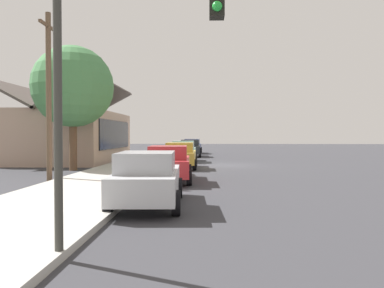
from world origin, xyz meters
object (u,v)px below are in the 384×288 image
at_px(car_seafoam, 184,151).
at_px(car_navy, 192,146).
at_px(traffic_light_main, 122,47).
at_px(utility_pole_wooden, 49,93).
at_px(car_mustard, 180,155).
at_px(fire_hydrant_red, 134,172).
at_px(car_silver, 148,178).
at_px(shade_tree, 73,87).
at_px(car_cherry, 169,163).
at_px(car_charcoal, 190,148).

xyz_separation_m(car_seafoam, car_navy, (12.99, -0.20, 0.00)).
bearing_deg(car_navy, traffic_light_main, -178.42).
bearing_deg(car_navy, utility_pole_wooden, 169.19).
distance_m(car_mustard, fire_hydrant_red, 7.66).
relative_size(car_navy, fire_hydrant_red, 6.53).
relative_size(car_silver, shade_tree, 0.64).
height_order(car_mustard, shade_tree, shade_tree).
bearing_deg(car_seafoam, car_mustard, -179.22).
bearing_deg(car_cherry, shade_tree, 46.64).
height_order(car_navy, fire_hydrant_red, car_navy).
height_order(car_charcoal, car_navy, same).
relative_size(car_navy, traffic_light_main, 0.89).
xyz_separation_m(car_charcoal, fire_hydrant_red, (-20.32, 1.52, -0.32)).
bearing_deg(car_cherry, fire_hydrant_red, 115.76).
bearing_deg(car_charcoal, car_mustard, 178.65).
xyz_separation_m(car_cherry, utility_pole_wooden, (0.15, 5.39, 3.11)).
xyz_separation_m(car_silver, fire_hydrant_red, (5.18, 1.34, -0.32)).
relative_size(car_charcoal, utility_pole_wooden, 0.61).
xyz_separation_m(car_silver, car_cherry, (5.92, -0.04, 0.00)).
xyz_separation_m(car_cherry, car_navy, (25.73, -0.12, 0.00)).
bearing_deg(utility_pole_wooden, car_silver, -138.64).
distance_m(shade_tree, traffic_light_main, 17.27).
distance_m(car_seafoam, car_charcoal, 6.84).
xyz_separation_m(car_silver, car_navy, (31.65, -0.16, 0.00)).
height_order(car_cherry, car_charcoal, same).
bearing_deg(car_silver, utility_pole_wooden, 38.72).
xyz_separation_m(car_cherry, traffic_light_main, (-10.81, -0.27, 2.68)).
bearing_deg(car_charcoal, shade_tree, 155.73).
xyz_separation_m(car_mustard, car_charcoal, (12.80, -0.07, 0.00)).
height_order(car_mustard, traffic_light_main, traffic_light_main).
bearing_deg(fire_hydrant_red, car_seafoam, -5.55).
height_order(car_silver, car_navy, same).
xyz_separation_m(car_seafoam, fire_hydrant_red, (-13.49, 1.31, -0.32)).
relative_size(car_mustard, traffic_light_main, 0.84).
xyz_separation_m(car_seafoam, car_charcoal, (6.84, -0.21, 0.00)).
relative_size(car_seafoam, traffic_light_main, 0.87).
relative_size(car_seafoam, car_navy, 0.97).
relative_size(car_seafoam, car_charcoal, 0.99).
height_order(car_seafoam, traffic_light_main, traffic_light_main).
bearing_deg(car_seafoam, fire_hydrant_red, 173.93).
bearing_deg(car_silver, shade_tree, 25.67).
bearing_deg(car_navy, car_mustard, -178.85).
height_order(car_silver, car_mustard, same).
distance_m(car_mustard, shade_tree, 7.46).
xyz_separation_m(car_charcoal, shade_tree, (-14.37, 6.17, 4.00)).
height_order(car_cherry, utility_pole_wooden, utility_pole_wooden).
bearing_deg(fire_hydrant_red, car_cherry, -61.66).
distance_m(car_charcoal, car_navy, 6.15).
bearing_deg(traffic_light_main, car_cherry, 1.45).
height_order(traffic_light_main, fire_hydrant_red, traffic_light_main).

